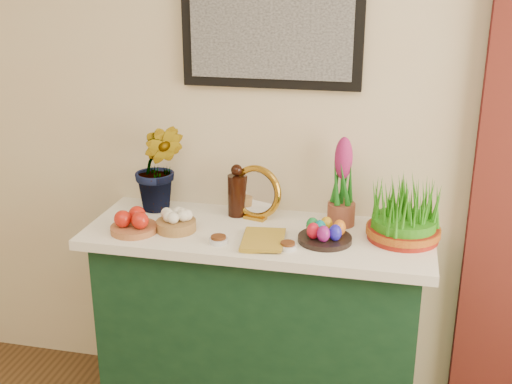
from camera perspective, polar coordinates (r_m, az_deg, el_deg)
sideboard at (r=2.82m, az=0.23°, el=-12.10°), size 1.30×0.45×0.85m
tablecloth at (r=2.62m, az=0.24°, el=-3.77°), size 1.40×0.55×0.04m
hyacinth_green at (r=2.77m, az=-8.66°, el=3.45°), size 0.29×0.25×0.52m
apple_bowl at (r=2.62m, az=-10.82°, el=-2.68°), size 0.24×0.24×0.10m
garlic_basket at (r=2.61m, az=-7.12°, el=-2.65°), size 0.18×0.18×0.09m
vinegar_cruet at (r=2.73m, az=-1.71°, el=-0.09°), size 0.08×0.08×0.23m
mirror at (r=2.69m, az=0.00°, el=-0.09°), size 0.24×0.11×0.23m
book at (r=2.49m, az=-1.24°, el=-4.15°), size 0.17×0.23×0.03m
spice_dish_left at (r=2.49m, az=-3.36°, el=-4.25°), size 0.07×0.07×0.03m
spice_dish_right at (r=2.44m, az=2.83°, el=-4.80°), size 0.07×0.07×0.03m
egg_plate at (r=2.50m, az=6.11°, el=-3.68°), size 0.21×0.21×0.09m
hyacinth_pink at (r=2.63m, az=7.68°, el=0.53°), size 0.11×0.11×0.37m
wheatgrass_sabzeh at (r=2.55m, az=13.05°, el=-1.94°), size 0.29×0.29×0.24m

